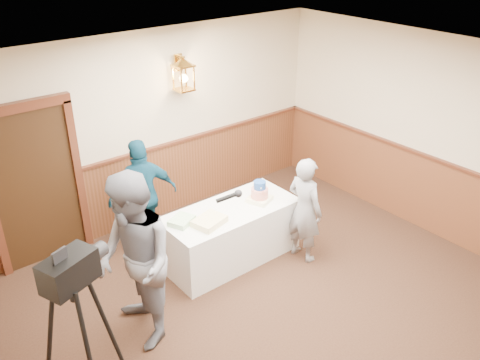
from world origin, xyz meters
The scene contains 10 objects.
ground centered at (0.00, 0.00, 0.00)m, with size 7.00×7.00×0.00m, color black.
room_shell centered at (-0.05, 0.45, 1.52)m, with size 6.02×7.02×2.81m.
display_table centered at (0.31, 1.90, 0.38)m, with size 1.80×0.80×0.75m, color white.
tiered_cake centered at (0.74, 1.82, 0.86)m, with size 0.36×0.36×0.29m.
sheet_cake_yellow centered at (-0.12, 1.77, 0.79)m, with size 0.39×0.29×0.08m, color #FFF198.
sheet_cake_green centered at (-0.37, 2.00, 0.78)m, with size 0.30×0.24×0.07m, color #8CC68E.
interviewer centered at (-1.34, 1.36, 0.98)m, with size 1.57×1.06×1.95m.
baker centered at (1.07, 1.32, 0.73)m, with size 0.53×0.35×1.45m, color gray.
assistant_p centered at (-0.43, 2.83, 0.80)m, with size 0.94×0.39×1.60m, color navy.
tv_camera_rig centered at (-2.18, 0.71, 0.80)m, with size 0.70×0.65×1.79m.
Camera 1 is at (-3.13, -2.57, 4.07)m, focal length 38.00 mm.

